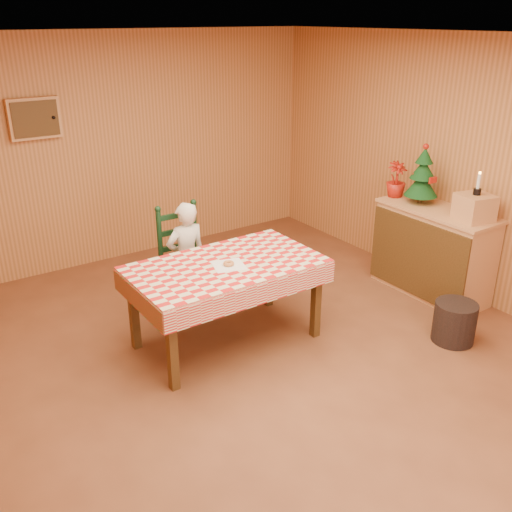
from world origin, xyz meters
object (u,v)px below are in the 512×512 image
(ladder_chair, at_px, (184,262))
(shelf_unit, at_px, (433,252))
(seated_child, at_px, (187,258))
(dining_table, at_px, (226,272))
(storage_bin, at_px, (454,322))
(crate, at_px, (475,207))
(christmas_tree, at_px, (422,177))

(ladder_chair, distance_m, shelf_unit, 2.57)
(seated_child, xyz_separation_m, shelf_unit, (2.30, -1.09, -0.10))
(dining_table, relative_size, storage_bin, 4.41)
(dining_table, xyz_separation_m, crate, (2.31, -0.76, 0.37))
(ladder_chair, xyz_separation_m, christmas_tree, (2.31, -0.90, 0.71))
(storage_bin, bearing_deg, seated_child, 132.11)
(christmas_tree, bearing_deg, storage_bin, -120.45)
(crate, bearing_deg, ladder_chair, 146.12)
(dining_table, bearing_deg, storage_bin, -34.05)
(ladder_chair, height_order, storage_bin, ladder_chair)
(ladder_chair, bearing_deg, dining_table, -90.00)
(shelf_unit, relative_size, crate, 4.13)
(dining_table, height_order, seated_child, seated_child)
(seated_child, distance_m, christmas_tree, 2.54)
(seated_child, bearing_deg, storage_bin, 132.11)
(dining_table, relative_size, seated_child, 1.47)
(crate, bearing_deg, seated_child, 147.10)
(seated_child, bearing_deg, christmas_tree, 159.95)
(dining_table, xyz_separation_m, shelf_unit, (2.30, -0.36, -0.22))
(seated_child, height_order, shelf_unit, seated_child)
(dining_table, bearing_deg, christmas_tree, -2.77)
(dining_table, bearing_deg, shelf_unit, -8.94)
(storage_bin, bearing_deg, crate, 32.35)
(ladder_chair, distance_m, crate, 2.83)
(ladder_chair, bearing_deg, storage_bin, -48.74)
(ladder_chair, bearing_deg, shelf_unit, -26.56)
(dining_table, bearing_deg, crate, -18.27)
(ladder_chair, xyz_separation_m, crate, (2.31, -1.55, 0.55))
(dining_table, xyz_separation_m, seated_child, (0.00, 0.73, -0.13))
(seated_child, distance_m, crate, 2.79)
(ladder_chair, xyz_separation_m, seated_child, (0.00, -0.06, 0.06))
(crate, height_order, storage_bin, crate)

